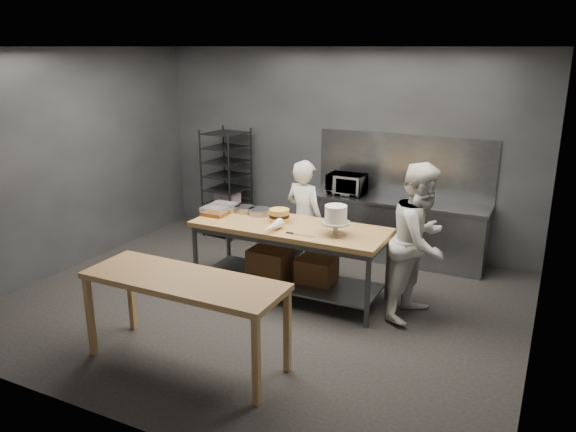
# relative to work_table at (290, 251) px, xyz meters

# --- Properties ---
(ground) EXTENTS (6.00, 6.00, 0.00)m
(ground) POSITION_rel_work_table_xyz_m (-0.17, -0.40, -0.57)
(ground) COLOR black
(ground) RESTS_ON ground
(back_wall) EXTENTS (6.00, 0.04, 3.00)m
(back_wall) POSITION_rel_work_table_xyz_m (-0.17, 2.10, 0.93)
(back_wall) COLOR #4C4F54
(back_wall) RESTS_ON ground
(work_table) EXTENTS (2.40, 0.90, 0.92)m
(work_table) POSITION_rel_work_table_xyz_m (0.00, 0.00, 0.00)
(work_table) COLOR olive
(work_table) RESTS_ON ground
(near_counter) EXTENTS (2.00, 0.70, 0.90)m
(near_counter) POSITION_rel_work_table_xyz_m (-0.20, -1.88, 0.24)
(near_counter) COLOR #A46E44
(near_counter) RESTS_ON ground
(back_counter) EXTENTS (2.60, 0.60, 0.90)m
(back_counter) POSITION_rel_work_table_xyz_m (0.83, 1.78, -0.12)
(back_counter) COLOR slate
(back_counter) RESTS_ON ground
(splashback_panel) EXTENTS (2.60, 0.02, 0.90)m
(splashback_panel) POSITION_rel_work_table_xyz_m (0.83, 2.08, 0.78)
(splashback_panel) COLOR slate
(splashback_panel) RESTS_ON back_counter
(speed_rack) EXTENTS (0.65, 0.70, 1.75)m
(speed_rack) POSITION_rel_work_table_xyz_m (-1.97, 1.70, 0.28)
(speed_rack) COLOR black
(speed_rack) RESTS_ON ground
(chef_behind) EXTENTS (0.66, 0.52, 1.60)m
(chef_behind) POSITION_rel_work_table_xyz_m (-0.09, 0.63, 0.23)
(chef_behind) COLOR white
(chef_behind) RESTS_ON ground
(chef_right) EXTENTS (0.86, 1.01, 1.80)m
(chef_right) POSITION_rel_work_table_xyz_m (1.57, 0.13, 0.33)
(chef_right) COLOR silver
(chef_right) RESTS_ON ground
(microwave) EXTENTS (0.54, 0.37, 0.30)m
(microwave) POSITION_rel_work_table_xyz_m (0.06, 1.78, 0.48)
(microwave) COLOR black
(microwave) RESTS_ON back_counter
(frosted_cake_stand) EXTENTS (0.34, 0.34, 0.35)m
(frosted_cake_stand) POSITION_rel_work_table_xyz_m (0.64, -0.11, 0.57)
(frosted_cake_stand) COLOR #B2A88E
(frosted_cake_stand) RESTS_ON work_table
(layer_cake) EXTENTS (0.25, 0.25, 0.16)m
(layer_cake) POSITION_rel_work_table_xyz_m (-0.17, 0.05, 0.43)
(layer_cake) COLOR #F0C74C
(layer_cake) RESTS_ON work_table
(cake_pans) EXTENTS (0.75, 0.32, 0.07)m
(cake_pans) POSITION_rel_work_table_xyz_m (-0.76, 0.21, 0.39)
(cake_pans) COLOR gray
(cake_pans) RESTS_ON work_table
(piping_bag) EXTENTS (0.14, 0.39, 0.12)m
(piping_bag) POSITION_rel_work_table_xyz_m (-0.06, -0.34, 0.41)
(piping_bag) COLOR white
(piping_bag) RESTS_ON work_table
(offset_spatula) EXTENTS (0.36, 0.02, 0.02)m
(offset_spatula) POSITION_rel_work_table_xyz_m (0.24, -0.30, 0.35)
(offset_spatula) COLOR slate
(offset_spatula) RESTS_ON work_table
(pastry_clamshells) EXTENTS (0.31, 0.45, 0.11)m
(pastry_clamshells) POSITION_rel_work_table_xyz_m (-1.04, 0.04, 0.40)
(pastry_clamshells) COLOR brown
(pastry_clamshells) RESTS_ON work_table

